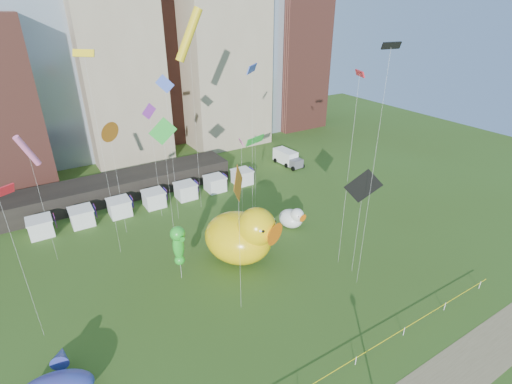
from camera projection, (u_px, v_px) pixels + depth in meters
skyline at (101, 39)px, 67.26m from camera, size 101.00×23.00×68.00m
pavilion at (109, 189)px, 58.56m from camera, size 38.00×6.00×3.20m
vendor_tents at (154, 199)px, 56.60m from camera, size 33.24×2.80×2.40m
big_duck at (242, 235)px, 43.71m from camera, size 9.67×10.45×7.28m
small_duck at (292, 218)px, 51.13m from camera, size 3.52×4.24×3.04m
seahorse_green at (178, 243)px, 40.05m from camera, size 1.59×2.00×6.58m
seahorse_purple at (240, 224)px, 45.79m from camera, size 1.24×1.50×4.85m
box_truck at (287, 158)px, 71.16m from camera, size 2.88×6.32×2.62m
kite_1 at (241, 143)px, 49.77m from camera, size 0.78×1.78×11.19m
kite_2 at (390, 53)px, 31.17m from camera, size 1.88×0.57×24.29m
kite_3 at (255, 140)px, 50.19m from camera, size 3.28×1.46×11.49m
kite_4 at (189, 35)px, 46.34m from camera, size 3.88×1.91×26.77m
kite_5 at (165, 89)px, 45.93m from camera, size 2.02×1.08×19.55m
kite_6 at (109, 132)px, 44.49m from camera, size 1.83×1.72×14.77m
kite_7 at (149, 115)px, 48.00m from camera, size 2.03×0.53×16.00m
kite_8 at (359, 79)px, 35.48m from camera, size 0.96×1.72×21.54m
kite_9 at (28, 151)px, 39.18m from camera, size 2.17×1.63×15.37m
kite_10 at (363, 187)px, 38.59m from camera, size 2.87×2.59×12.48m
kite_11 at (163, 133)px, 40.93m from camera, size 2.73×1.51×16.37m
kite_12 at (84, 57)px, 36.53m from camera, size 1.88×1.77×23.16m
kite_13 at (252, 70)px, 44.13m from camera, size 2.54×2.37×20.76m
kite_14 at (238, 185)px, 32.17m from camera, size 2.43×2.82×15.35m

